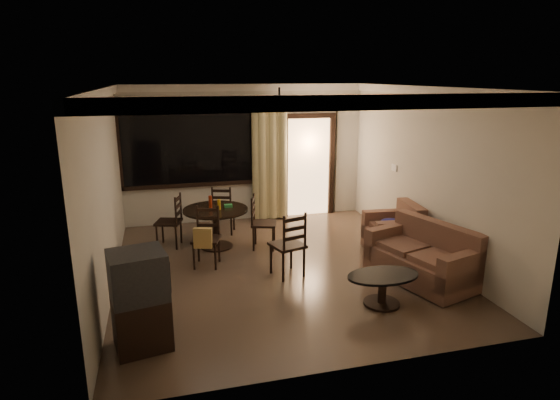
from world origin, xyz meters
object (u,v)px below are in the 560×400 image
object	(u,v)px
side_chair	(288,257)
coffee_table	(383,285)
dining_table	(216,217)
tv_cabinet	(140,300)
sofa	(424,259)
dining_chair_east	(263,233)
dining_chair_south	(206,248)
dining_chair_north	(224,219)
dining_chair_west	(170,231)
armchair	(395,233)

from	to	relation	value
side_chair	coffee_table	bearing A→B (deg)	112.10
dining_table	tv_cabinet	distance (m)	3.19
sofa	coffee_table	world-z (taller)	sofa
tv_cabinet	sofa	size ratio (longest dim) A/B	0.65
dining_chair_east	sofa	distance (m)	2.78
dining_chair_south	dining_chair_north	world-z (taller)	same
sofa	side_chair	bearing A→B (deg)	144.02
dining_chair_west	dining_chair_north	bearing A→B (deg)	133.24
dining_chair_south	sofa	distance (m)	3.36
dining_chair_south	coffee_table	bearing A→B (deg)	-24.41
tv_cabinet	sofa	bearing A→B (deg)	-0.22
dining_table	coffee_table	world-z (taller)	dining_table
dining_chair_north	side_chair	world-z (taller)	side_chair
coffee_table	side_chair	size ratio (longest dim) A/B	0.96
dining_chair_east	sofa	world-z (taller)	dining_chair_east
dining_chair_south	coffee_table	distance (m)	2.85
dining_chair_south	armchair	bearing A→B (deg)	13.94
dining_chair_east	side_chair	bearing A→B (deg)	-157.72
dining_chair_south	coffee_table	size ratio (longest dim) A/B	0.97
dining_chair_east	dining_chair_south	distance (m)	1.20
dining_chair_east	dining_chair_south	size ratio (longest dim) A/B	1.00
sofa	coffee_table	distance (m)	1.11
dining_chair_south	dining_chair_north	bearing A→B (deg)	90.00
dining_table	dining_chair_east	bearing A→B (deg)	-17.63
dining_chair_south	tv_cabinet	size ratio (longest dim) A/B	0.84
dining_chair_south	armchair	distance (m)	3.22
tv_cabinet	coffee_table	distance (m)	3.08
dining_chair_east	armchair	distance (m)	2.29
dining_table	dining_chair_east	size ratio (longest dim) A/B	1.19
dining_chair_south	side_chair	size ratio (longest dim) A/B	0.93
dining_chair_south	dining_chair_north	xyz separation A→B (m)	(0.50, 1.57, -0.02)
tv_cabinet	coffee_table	bearing A→B (deg)	-7.09
side_chair	dining_chair_east	bearing A→B (deg)	-101.32
dining_table	armchair	distance (m)	3.13
tv_cabinet	coffee_table	size ratio (longest dim) A/B	1.15
tv_cabinet	dining_chair_west	bearing A→B (deg)	71.50
dining_table	dining_chair_north	xyz separation A→B (m)	(0.24, 0.75, -0.28)
armchair	side_chair	distance (m)	2.11
armchair	coffee_table	world-z (taller)	armchair
dining_chair_east	coffee_table	distance (m)	2.69
dining_chair_west	side_chair	xyz separation A→B (m)	(1.70, -1.75, 0.02)
dining_chair_north	side_chair	xyz separation A→B (m)	(0.66, -2.25, 0.02)
dining_table	side_chair	world-z (taller)	side_chair
side_chair	dining_chair_south	bearing A→B (deg)	-46.50
dining_chair_west	side_chair	world-z (taller)	side_chair
dining_chair_west	tv_cabinet	world-z (taller)	tv_cabinet
tv_cabinet	dining_table	bearing A→B (deg)	56.52
dining_chair_south	armchair	world-z (taller)	dining_chair_south
tv_cabinet	armchair	bearing A→B (deg)	13.63
dining_table	coffee_table	size ratio (longest dim) A/B	1.15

